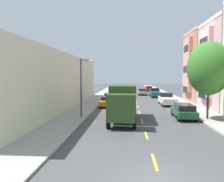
% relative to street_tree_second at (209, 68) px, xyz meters
% --- Properties ---
extents(ground_plane, '(160.00, 160.00, 0.00)m').
position_rel_street_tree_second_xyz_m(ground_plane, '(-6.40, 17.12, -5.06)').
color(ground_plane, '#424244').
extents(sidewalk_left, '(3.20, 120.00, 0.14)m').
position_rel_street_tree_second_xyz_m(sidewalk_left, '(-13.50, 15.12, -4.99)').
color(sidewalk_left, '#99968E').
rests_on(sidewalk_left, ground_plane).
extents(sidewalk_right, '(3.20, 120.00, 0.14)m').
position_rel_street_tree_second_xyz_m(sidewalk_right, '(0.70, 15.12, -4.99)').
color(sidewalk_right, '#99968E').
rests_on(sidewalk_right, ground_plane).
extents(lane_centerline_dashes, '(0.14, 47.20, 0.01)m').
position_rel_street_tree_second_xyz_m(lane_centerline_dashes, '(-6.40, 11.62, -5.05)').
color(lane_centerline_dashes, yellow).
rests_on(lane_centerline_dashes, ground_plane).
extents(apartment_block_opposite, '(10.00, 36.00, 7.08)m').
position_rel_street_tree_second_xyz_m(apartment_block_opposite, '(-20.10, 7.12, -1.52)').
color(apartment_block_opposite, beige).
rests_on(apartment_block_opposite, ground_plane).
extents(street_tree_second, '(4.08, 4.08, 7.51)m').
position_rel_street_tree_second_xyz_m(street_tree_second, '(0.00, 0.00, 0.00)').
color(street_tree_second, '#47331E').
rests_on(street_tree_second, sidewalk_right).
extents(street_lamp, '(1.35, 0.28, 5.93)m').
position_rel_street_tree_second_xyz_m(street_lamp, '(-12.33, 0.03, -1.43)').
color(street_lamp, '#38383D').
rests_on(street_lamp, sidewalk_left).
extents(delivery_box_truck, '(2.62, 8.13, 3.44)m').
position_rel_street_tree_second_xyz_m(delivery_box_truck, '(-8.19, -0.77, -3.11)').
color(delivery_box_truck, '#2D471E').
rests_on(delivery_box_truck, ground_plane).
extents(parked_suv_silver, '(2.02, 4.83, 1.93)m').
position_rel_street_tree_second_xyz_m(parked_suv_silver, '(-10.67, 31.84, -4.07)').
color(parked_suv_silver, '#B2B5BA').
rests_on(parked_suv_silver, ground_plane).
extents(parked_hatchback_sky, '(1.81, 4.03, 1.50)m').
position_rel_street_tree_second_xyz_m(parked_hatchback_sky, '(-10.83, 25.34, -4.30)').
color(parked_hatchback_sky, '#7A9EC6').
rests_on(parked_hatchback_sky, ground_plane).
extents(parked_pickup_teal, '(2.01, 5.30, 1.73)m').
position_rel_street_tree_second_xyz_m(parked_pickup_teal, '(-2.17, 23.61, -4.23)').
color(parked_pickup_teal, '#195B60').
rests_on(parked_pickup_teal, ground_plane).
extents(parked_sedan_orange, '(1.86, 4.52, 1.43)m').
position_rel_street_tree_second_xyz_m(parked_sedan_orange, '(-10.61, 8.58, -4.31)').
color(parked_sedan_orange, orange).
rests_on(parked_sedan_orange, ground_plane).
extents(parked_wagon_forest, '(1.95, 4.75, 1.50)m').
position_rel_street_tree_second_xyz_m(parked_wagon_forest, '(-2.10, 0.71, -4.26)').
color(parked_wagon_forest, '#194C28').
rests_on(parked_wagon_forest, ground_plane).
extents(parked_wagon_navy, '(1.90, 4.73, 1.50)m').
position_rel_street_tree_second_xyz_m(parked_wagon_navy, '(-10.68, 39.65, -4.26)').
color(parked_wagon_navy, navy).
rests_on(parked_wagon_navy, ground_plane).
extents(parked_pickup_white, '(2.01, 5.30, 1.73)m').
position_rel_street_tree_second_xyz_m(parked_pickup_white, '(-1.96, 11.09, -4.23)').
color(parked_pickup_white, silver).
rests_on(parked_pickup_white, ground_plane).
extents(parked_sedan_black, '(1.93, 4.55, 1.43)m').
position_rel_street_tree_second_xyz_m(parked_sedan_black, '(-10.82, 14.26, -4.31)').
color(parked_sedan_black, black).
rests_on(parked_sedan_black, ground_plane).
extents(parked_sedan_red, '(1.93, 4.55, 1.43)m').
position_rel_street_tree_second_xyz_m(parked_sedan_red, '(-1.98, 39.44, -4.31)').
color(parked_sedan_red, '#AD1E1E').
rests_on(parked_sedan_red, ground_plane).
extents(moving_champagne_sedan, '(1.80, 4.50, 1.43)m').
position_rel_street_tree_second_xyz_m(moving_champagne_sedan, '(-4.60, 27.80, -4.31)').
color(moving_champagne_sedan, tan).
rests_on(moving_champagne_sedan, ground_plane).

